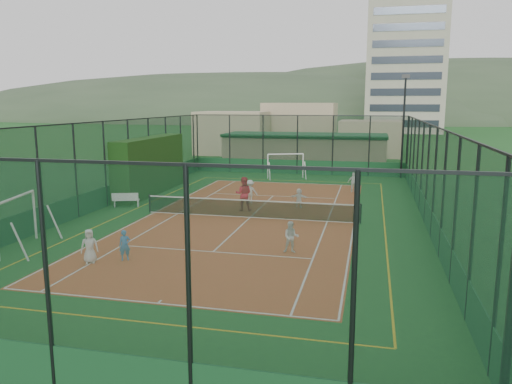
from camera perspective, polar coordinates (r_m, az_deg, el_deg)
ground at (r=26.72m, az=-0.69°, el=-2.95°), size 300.00×300.00×0.00m
court_slab at (r=26.72m, az=-0.69°, el=-2.94°), size 11.17×23.97×0.01m
tennis_net at (r=26.60m, az=-0.69°, el=-1.84°), size 11.67×0.12×1.06m
perimeter_fence at (r=26.26m, az=-0.70°, el=2.37°), size 18.12×34.12×5.00m
floodlight_ne at (r=41.98m, az=16.48°, el=7.13°), size 0.60×0.26×8.25m
clubhouse at (r=47.88m, az=5.61°, el=4.77°), size 15.20×7.20×3.15m
apartment_tower at (r=107.79m, az=16.67°, el=14.55°), size 15.00×12.00×30.00m
distant_hills at (r=175.48m, az=11.17°, el=8.05°), size 200.00×60.00×24.00m
hedge_left at (r=34.36m, az=-12.00°, el=2.98°), size 1.29×8.63×3.78m
white_bench at (r=30.41m, az=-14.59°, el=-0.83°), size 1.60×0.88×0.87m
futsal_goal_near at (r=23.14m, az=-25.64°, el=-3.27°), size 3.52×1.69×2.19m
futsal_goal_far at (r=40.64m, az=3.39°, el=2.98°), size 3.13×1.95×1.95m
child_near_left at (r=20.21m, az=-18.50°, el=-5.88°), size 0.77×0.67×1.32m
child_near_mid at (r=20.17m, az=-14.77°, el=-5.89°), size 0.52×0.48×1.20m
child_near_right at (r=20.48m, az=4.04°, el=-5.16°), size 0.70×0.58×1.31m
child_far_left at (r=30.31m, az=-0.70°, el=0.04°), size 1.05×0.80×1.44m
child_far_right at (r=34.84m, az=11.09°, el=1.11°), size 0.83×0.43×1.35m
child_far_back at (r=29.22m, az=4.94°, el=-0.68°), size 1.10×0.52×1.14m
coach at (r=28.24m, az=-1.42°, el=-0.21°), size 1.04×0.87×1.93m
tennis_balls at (r=27.69m, az=0.30°, el=-2.39°), size 6.58×1.47×0.07m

